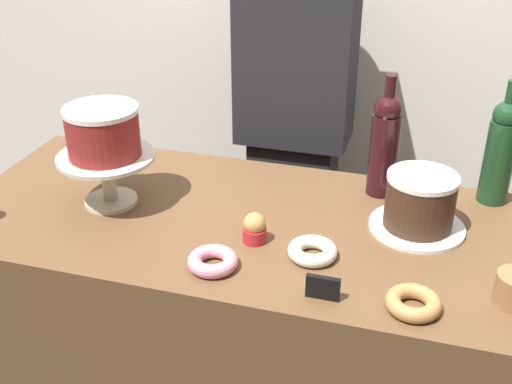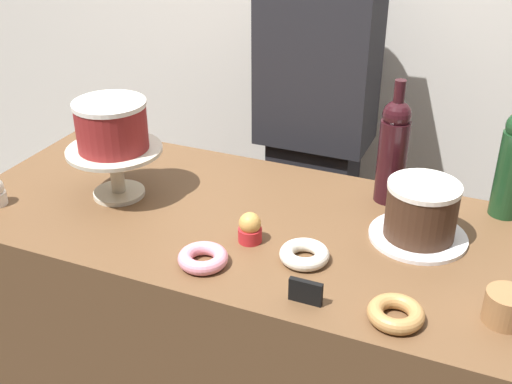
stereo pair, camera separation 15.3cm
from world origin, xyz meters
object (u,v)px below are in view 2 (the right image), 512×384
(cake_stand_pedestal, at_px, (116,163))
(white_layer_cake, at_px, (111,125))
(wine_bottle_dark_red, at_px, (393,149))
(donut_maple, at_px, (396,314))
(cupcake_caramel, at_px, (250,228))
(barista_figure, at_px, (314,143))
(cookie_stack, at_px, (506,307))
(donut_sugar, at_px, (304,254))
(donut_pink, at_px, (203,258))
(price_sign_chalkboard, at_px, (306,292))
(chocolate_round_cake, at_px, (422,210))

(cake_stand_pedestal, relative_size, white_layer_cake, 1.35)
(wine_bottle_dark_red, bearing_deg, donut_maple, -75.84)
(cupcake_caramel, bearing_deg, donut_maple, -22.14)
(white_layer_cake, bearing_deg, donut_maple, -16.00)
(white_layer_cake, distance_m, barista_figure, 0.76)
(cake_stand_pedestal, distance_m, cookie_stack, 0.99)
(donut_maple, height_order, barista_figure, barista_figure)
(donut_sugar, bearing_deg, donut_pink, -153.49)
(donut_sugar, bearing_deg, cupcake_caramel, 169.35)
(wine_bottle_dark_red, distance_m, price_sign_chalkboard, 0.51)
(wine_bottle_dark_red, relative_size, price_sign_chalkboard, 4.65)
(cake_stand_pedestal, xyz_separation_m, cookie_stack, (0.98, -0.14, -0.06))
(barista_figure, bearing_deg, donut_pink, -89.17)
(chocolate_round_cake, relative_size, price_sign_chalkboard, 2.39)
(price_sign_chalkboard, bearing_deg, donut_sugar, 109.86)
(white_layer_cake, distance_m, cupcake_caramel, 0.45)
(chocolate_round_cake, distance_m, donut_pink, 0.51)
(white_layer_cake, height_order, chocolate_round_cake, white_layer_cake)
(cake_stand_pedestal, height_order, donut_pink, cake_stand_pedestal)
(chocolate_round_cake, relative_size, donut_sugar, 1.49)
(cupcake_caramel, bearing_deg, chocolate_round_cake, 24.62)
(cake_stand_pedestal, bearing_deg, wine_bottle_dark_red, 20.91)
(chocolate_round_cake, xyz_separation_m, cupcake_caramel, (-0.36, -0.17, -0.04))
(chocolate_round_cake, bearing_deg, wine_bottle_dark_red, 123.63)
(cookie_stack, height_order, barista_figure, barista_figure)
(donut_maple, bearing_deg, cupcake_caramel, 157.86)
(wine_bottle_dark_red, xyz_separation_m, cookie_stack, (0.32, -0.40, -0.11))
(donut_maple, relative_size, price_sign_chalkboard, 1.60)
(donut_pink, relative_size, barista_figure, 0.07)
(donut_sugar, relative_size, donut_maple, 1.00)
(donut_sugar, xyz_separation_m, price_sign_chalkboard, (0.05, -0.14, 0.01))
(donut_maple, distance_m, barista_figure, 0.96)
(cupcake_caramel, height_order, donut_sugar, cupcake_caramel)
(donut_sugar, xyz_separation_m, barista_figure, (-0.21, 0.73, -0.06))
(cake_stand_pedestal, xyz_separation_m, chocolate_round_cake, (0.77, 0.09, -0.02))
(wine_bottle_dark_red, relative_size, donut_pink, 2.91)
(cupcake_caramel, xyz_separation_m, price_sign_chalkboard, (0.19, -0.17, -0.01))
(donut_maple, bearing_deg, donut_pink, 176.72)
(white_layer_cake, height_order, donut_sugar, white_layer_cake)
(chocolate_round_cake, bearing_deg, cookie_stack, -48.75)
(donut_maple, bearing_deg, wine_bottle_dark_red, 104.16)
(cookie_stack, bearing_deg, barista_figure, 129.55)
(donut_pink, bearing_deg, white_layer_cake, 150.42)
(donut_pink, height_order, price_sign_chalkboard, price_sign_chalkboard)
(white_layer_cake, distance_m, donut_sugar, 0.59)
(white_layer_cake, bearing_deg, donut_pink, -29.58)
(chocolate_round_cake, height_order, barista_figure, barista_figure)
(donut_pink, relative_size, price_sign_chalkboard, 1.60)
(donut_maple, height_order, donut_pink, same)
(donut_sugar, relative_size, barista_figure, 0.07)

